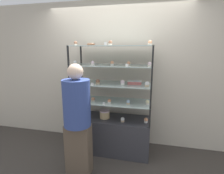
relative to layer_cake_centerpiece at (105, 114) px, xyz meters
The scene contains 36 objects.
ground_plane 0.69m from the layer_cake_centerpiece, 13.03° to the left, with size 20.00×20.00×0.00m, color #38332D.
back_wall 0.77m from the layer_cake_centerpiece, 74.27° to the left, with size 8.00×0.05×2.60m.
display_base 0.39m from the layer_cake_centerpiece, 13.03° to the left, with size 1.29×0.52×0.60m.
display_riser_lower 0.25m from the layer_cake_centerpiece, 13.03° to the left, with size 1.29×0.52×0.30m.
display_riser_middle 0.53m from the layer_cake_centerpiece, 13.03° to the left, with size 1.29×0.52×0.30m.
display_riser_upper 0.83m from the layer_cake_centerpiece, 13.03° to the left, with size 1.29×0.52×0.30m.
display_riser_top 1.13m from the layer_cake_centerpiece, 13.03° to the left, with size 1.29×0.52×0.30m.
layer_cake_centerpiece is the anchor object (origin of this frame).
sheet_cake_frosted 0.75m from the layer_cake_centerpiece, ahead, with size 0.22×0.13×0.06m.
cupcake_0 0.48m from the layer_cake_centerpiece, behind, with size 0.06×0.06×0.08m.
cupcake_1 0.34m from the layer_cake_centerpiece, 14.82° to the right, with size 0.06×0.06×0.08m.
cupcake_2 0.70m from the layer_cake_centerpiece, ahead, with size 0.06×0.06×0.08m.
price_tag_0 0.31m from the layer_cake_centerpiece, 135.76° to the right, with size 0.04×0.00×0.04m.
cupcake_3 0.55m from the layer_cake_centerpiece, behind, with size 0.06×0.06×0.07m.
cupcake_4 0.33m from the layer_cake_centerpiece, 159.16° to the right, with size 0.06×0.06×0.07m.
cupcake_5 0.31m from the layer_cake_centerpiece, 42.70° to the right, with size 0.06×0.06×0.07m.
cupcake_6 0.50m from the layer_cake_centerpiece, 10.52° to the right, with size 0.06×0.06×0.07m.
cupcake_7 0.76m from the layer_cake_centerpiece, ahead, with size 0.06×0.06×0.07m.
price_tag_1 0.34m from the layer_cake_centerpiece, 76.98° to the right, with size 0.04×0.00×0.04m.
cupcake_8 0.74m from the layer_cake_centerpiece, behind, with size 0.07×0.07×0.08m.
cupcake_9 0.59m from the layer_cake_centerpiece, 135.62° to the right, with size 0.07×0.07×0.08m.
cupcake_10 0.66m from the layer_cake_centerpiece, 10.97° to the right, with size 0.07×0.07×0.08m.
cupcake_11 0.90m from the layer_cake_centerpiece, ahead, with size 0.07×0.07×0.08m.
price_tag_2 0.61m from the layer_cake_centerpiece, 122.16° to the right, with size 0.04×0.00×0.04m.
cupcake_12 0.99m from the layer_cake_centerpiece, behind, with size 0.05×0.05×0.07m.
cupcake_13 0.89m from the layer_cake_centerpiece, 153.27° to the right, with size 0.05×0.05×0.07m.
cupcake_14 0.88m from the layer_cake_centerpiece, 11.84° to the right, with size 0.05×0.05×0.07m.
cupcake_15 0.96m from the layer_cake_centerpiece, ahead, with size 0.05×0.05×0.07m.
cupcake_16 1.13m from the layer_cake_centerpiece, ahead, with size 0.05×0.05×0.07m.
price_tag_3 0.97m from the layer_cake_centerpiece, 28.15° to the right, with size 0.04×0.00×0.04m.
cupcake_17 1.27m from the layer_cake_centerpiece, behind, with size 0.06×0.06×0.07m.
cupcake_18 1.18m from the layer_cake_centerpiece, 35.10° to the right, with size 0.06×0.06×0.07m.
cupcake_19 1.37m from the layer_cake_centerpiece, ahead, with size 0.06×0.06×0.07m.
price_tag_4 1.19m from the layer_cake_centerpiece, 69.27° to the right, with size 0.04×0.00×0.04m.
donut_glazed 1.18m from the layer_cake_centerpiece, behind, with size 0.13×0.13×0.04m.
customer_figure 0.69m from the layer_cake_centerpiece, 108.28° to the right, with size 0.37×0.37×1.58m.
Camera 1 is at (0.64, -2.74, 1.77)m, focal length 28.00 mm.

